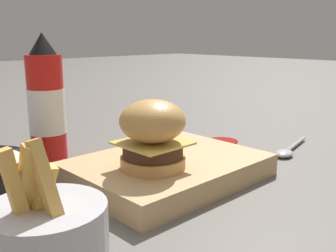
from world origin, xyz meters
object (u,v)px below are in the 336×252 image
object	(u,v)px
burger	(153,134)
fries_basket	(48,249)
ketchup_bottle	(47,105)
spoon	(287,151)
serving_board	(168,169)

from	to	relation	value
burger	fries_basket	size ratio (longest dim) A/B	0.69
burger	ketchup_bottle	size ratio (longest dim) A/B	0.44
fries_basket	spoon	bearing A→B (deg)	7.97
serving_board	fries_basket	bearing A→B (deg)	-153.53
serving_board	spoon	size ratio (longest dim) A/B	1.79
burger	ketchup_bottle	distance (m)	0.23
ketchup_bottle	spoon	bearing A→B (deg)	-38.97
serving_board	ketchup_bottle	bearing A→B (deg)	111.67
burger	spoon	xyz separation A→B (m)	(0.30, -0.04, -0.08)
serving_board	spoon	xyz separation A→B (m)	(0.25, -0.06, -0.01)
spoon	ketchup_bottle	bearing A→B (deg)	-51.57
serving_board	ketchup_bottle	world-z (taller)	ketchup_bottle
spoon	fries_basket	bearing A→B (deg)	-4.62
serving_board	burger	xyz separation A→B (m)	(-0.05, -0.02, 0.07)
burger	ketchup_bottle	bearing A→B (deg)	99.54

